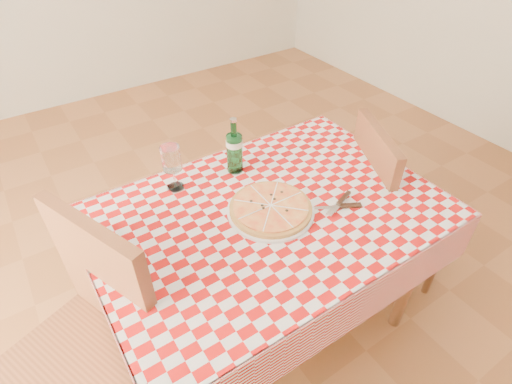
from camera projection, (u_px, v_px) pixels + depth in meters
dining_table at (269, 230)px, 1.56m from camera, size 1.20×0.80×0.75m
tablecloth at (269, 212)px, 1.50m from camera, size 1.30×0.90×0.01m
chair_near at (385, 201)px, 1.91m from camera, size 0.55×0.55×0.91m
chair_far at (90, 332)px, 1.32m from camera, size 0.58×0.58×0.99m
pizza_plate at (271, 208)px, 1.48m from camera, size 0.33×0.33×0.04m
water_bottle at (234, 146)px, 1.62m from camera, size 0.09×0.09×0.25m
wine_glass at (173, 168)px, 1.55m from camera, size 0.10×0.10×0.19m
cutlery at (338, 205)px, 1.51m from camera, size 0.23×0.19×0.02m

